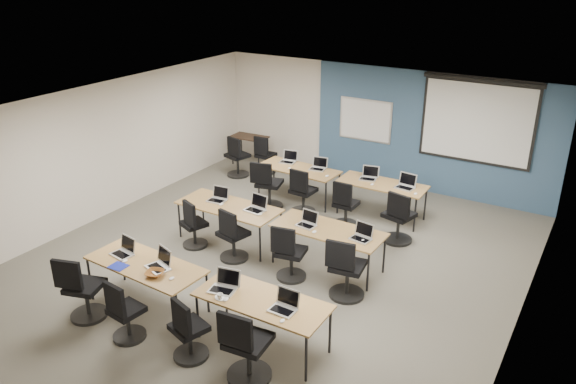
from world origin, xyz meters
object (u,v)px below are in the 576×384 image
Objects in this scene: task_chair_8 at (267,189)px; spare_chair_a at (265,158)px; training_table_back_left at (299,170)px; laptop_8 at (288,159)px; laptop_5 at (256,207)px; laptop_4 at (218,197)px; whiteboard at (365,120)px; task_chair_3 at (246,351)px; training_table_back_right at (382,186)px; utility_table at (249,140)px; training_table_mid_left at (229,208)px; laptop_7 at (362,235)px; task_chair_1 at (124,316)px; task_chair_0 at (82,293)px; task_chair_5 at (232,239)px; laptop_0 at (124,250)px; laptop_1 at (160,263)px; task_chair_6 at (289,257)px; task_chair_11 at (398,221)px; laptop_11 at (406,184)px; task_chair_2 at (188,334)px; laptop_10 at (369,176)px; laptop_9 at (318,166)px; task_chair_9 at (302,195)px; task_chair_10 at (345,208)px; spare_chair_b at (237,160)px; task_chair_4 at (193,228)px; laptop_6 at (307,222)px; projector_screen at (478,117)px; task_chair_7 at (346,273)px; training_table_front_left at (146,266)px; laptop_2 at (224,285)px; training_table_front_right at (262,302)px; training_table_mid_right at (328,231)px.

task_chair_8 is 1.09× the size of spare_chair_a.
training_table_back_left is 0.46m from laptop_8.
laptop_4 is at bearing -172.73° from laptop_5.
whiteboard reaches higher than task_chair_3.
utility_table reaches higher than training_table_back_right.
laptop_7 reaches higher than training_table_mid_left.
whiteboard is at bearing 94.45° from task_chair_1.
task_chair_5 is at bearing 54.06° from task_chair_0.
laptop_0 is 0.95× the size of laptop_1.
task_chair_6 is 2.40m from task_chair_11.
spare_chair_a reaches higher than training_table_back_left.
laptop_11 is at bearing -11.45° from laptop_8.
spare_chair_a is (-2.95, 6.32, -0.00)m from task_chair_2.
laptop_0 is 2.60m from task_chair_6.
laptop_10 is (1.94, 4.84, -0.00)m from laptop_0.
whiteboard is at bearing 123.22° from training_table_back_right.
task_chair_6 is (1.17, -0.03, -0.00)m from task_chair_5.
laptop_9 is 0.86m from task_chair_9.
task_chair_3 reaches higher than laptop_4.
task_chair_0 reaches higher than laptop_8.
training_table_mid_left is at bearing 119.54° from laptop_1.
laptop_7 is at bearing 87.83° from task_chair_2.
task_chair_1 is 2.85× the size of laptop_8.
task_chair_10 is 1.01× the size of spare_chair_a.
laptop_4 is 0.33× the size of spare_chair_b.
training_table_back_right is at bearing -28.95° from laptop_10.
spare_chair_a is (-0.99, 3.87, 0.00)m from task_chair_4.
training_table_mid_left is at bearing -172.33° from laptop_6.
laptop_9 is at bearing -149.03° from projector_screen.
laptop_7 is 1.00× the size of laptop_9.
laptop_7 reaches higher than task_chair_10.
training_table_mid_left is at bearing 159.49° from task_chair_7.
training_table_front_left is at bearing -115.29° from projector_screen.
laptop_2 is 4.85m from laptop_10.
task_chair_11 is at bearing 39.09° from task_chair_0.
projector_screen is at bearing 8.62° from spare_chair_a.
laptop_10 is at bearing 76.50° from training_table_front_left.
task_chair_3 reaches higher than task_chair_2.
task_chair_6 is 2.90m from task_chair_8.
projector_screen reaches higher than whiteboard.
laptop_4 is at bearing 136.91° from training_table_front_right.
task_chair_8 is at bearing 98.63° from training_table_mid_left.
training_table_front_right is 1.05m from task_chair_2.
task_chair_0 reaches higher than task_chair_9.
laptop_1 reaches higher than training_table_back_right.
laptop_8 is (-0.28, 2.59, 0.10)m from training_table_mid_left.
task_chair_6 is 3.33m from laptop_9.
task_chair_6 is at bearing 73.01° from task_chair_1.
task_chair_10 is at bearing -131.29° from laptop_11.
training_table_front_right and training_table_mid_right have the same top height.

